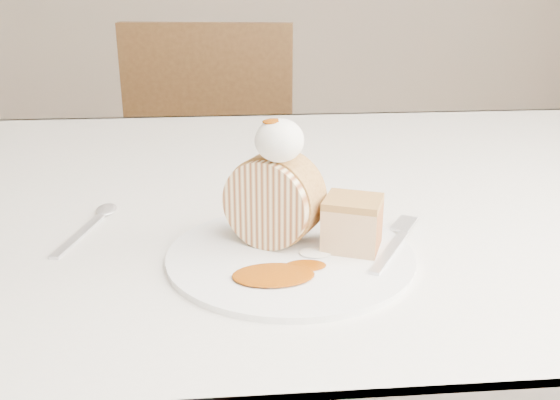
{
  "coord_description": "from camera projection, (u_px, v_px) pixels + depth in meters",
  "views": [
    {
      "loc": [
        -0.08,
        -0.6,
        1.03
      ],
      "look_at": [
        -0.03,
        -0.01,
        0.81
      ],
      "focal_mm": 40.0,
      "sensor_mm": 36.0,
      "label": 1
    }
  ],
  "objects": [
    {
      "name": "caramel_drizzle",
      "position": [
        275.0,
        116.0,
        0.6
      ],
      "size": [
        0.02,
        0.02,
        0.01
      ],
      "primitive_type": "ellipsoid",
      "color": "#8F3E05",
      "rests_on": "whipped_cream"
    },
    {
      "name": "whipped_cream",
      "position": [
        279.0,
        140.0,
        0.61
      ],
      "size": [
        0.05,
        0.05,
        0.04
      ],
      "primitive_type": "ellipsoid",
      "color": "white",
      "rests_on": "roulade_slice"
    },
    {
      "name": "spoon",
      "position": [
        79.0,
        236.0,
        0.69
      ],
      "size": [
        0.05,
        0.15,
        0.0
      ],
      "primitive_type": "cube",
      "rotation": [
        0.0,
        0.0,
        -0.23
      ],
      "color": "silver",
      "rests_on": "table"
    },
    {
      "name": "chair_far",
      "position": [
        217.0,
        163.0,
        1.74
      ],
      "size": [
        0.49,
        0.49,
        0.91
      ],
      "rotation": [
        0.0,
        0.0,
        2.99
      ],
      "color": "brown",
      "rests_on": "ground"
    },
    {
      "name": "fork",
      "position": [
        390.0,
        252.0,
        0.64
      ],
      "size": [
        0.09,
        0.14,
        0.0
      ],
      "primitive_type": "cube",
      "rotation": [
        0.0,
        0.0,
        -0.53
      ],
      "color": "silver",
      "rests_on": "plate"
    },
    {
      "name": "roulade_slice",
      "position": [
        274.0,
        200.0,
        0.65
      ],
      "size": [
        0.11,
        0.09,
        0.09
      ],
      "primitive_type": "cylinder",
      "rotation": [
        1.57,
        0.0,
        -0.54
      ],
      "color": "#FFEBB1",
      "rests_on": "plate"
    },
    {
      "name": "table",
      "position": [
        291.0,
        246.0,
        0.89
      ],
      "size": [
        1.4,
        0.9,
        0.75
      ],
      "color": "silver",
      "rests_on": "ground"
    },
    {
      "name": "plate",
      "position": [
        290.0,
        256.0,
        0.64
      ],
      "size": [
        0.33,
        0.33,
        0.01
      ],
      "primitive_type": "cylinder",
      "rotation": [
        0.0,
        0.0,
        -0.38
      ],
      "color": "white",
      "rests_on": "table"
    },
    {
      "name": "cake_chunk",
      "position": [
        352.0,
        226.0,
        0.65
      ],
      "size": [
        0.07,
        0.07,
        0.05
      ],
      "primitive_type": "cube",
      "rotation": [
        0.0,
        0.0,
        -0.38
      ],
      "color": "#B58444",
      "rests_on": "plate"
    },
    {
      "name": "caramel_pool",
      "position": [
        273.0,
        275.0,
        0.59
      ],
      "size": [
        0.09,
        0.08,
        0.0
      ],
      "primitive_type": null,
      "rotation": [
        0.0,
        0.0,
        -0.38
      ],
      "color": "#8F3E05",
      "rests_on": "plate"
    }
  ]
}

